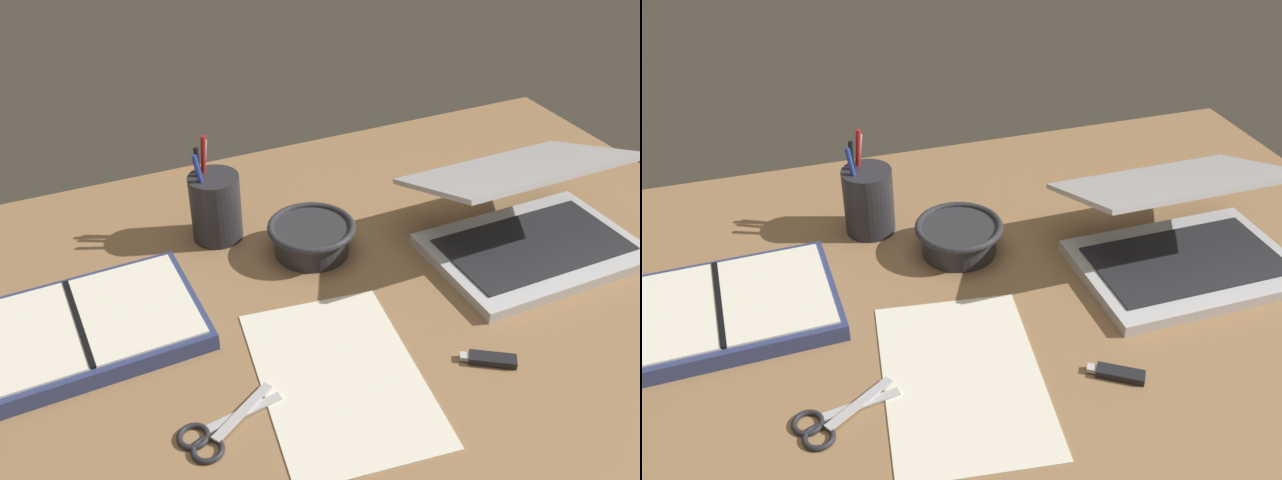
# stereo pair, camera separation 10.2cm
# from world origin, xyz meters

# --- Properties ---
(desk_top) EXTENTS (1.40, 1.00, 0.02)m
(desk_top) POSITION_xyz_m (0.00, 0.00, 0.01)
(desk_top) COLOR #936D47
(desk_top) RESTS_ON ground
(laptop) EXTENTS (0.32, 0.28, 0.16)m
(laptop) POSITION_xyz_m (0.32, 0.02, 0.07)
(laptop) COLOR silver
(laptop) RESTS_ON desk_top
(bowl) EXTENTS (0.14, 0.14, 0.05)m
(bowl) POSITION_xyz_m (0.01, 0.15, 0.05)
(bowl) COLOR #2D2D33
(bowl) RESTS_ON desk_top
(pen_cup) EXTENTS (0.08, 0.08, 0.17)m
(pen_cup) POSITION_xyz_m (-0.11, 0.25, 0.08)
(pen_cup) COLOR #28282D
(pen_cup) RESTS_ON desk_top
(planner) EXTENTS (0.32, 0.22, 0.03)m
(planner) POSITION_xyz_m (-0.35, 0.10, 0.03)
(planner) COLOR navy
(planner) RESTS_ON desk_top
(scissors) EXTENTS (0.13, 0.09, 0.01)m
(scissors) POSITION_xyz_m (-0.24, -0.14, 0.02)
(scissors) COLOR #B7B7BC
(scissors) RESTS_ON desk_top
(paper_sheet_front) EXTENTS (0.23, 0.32, 0.00)m
(paper_sheet_front) POSITION_xyz_m (-0.06, -0.11, 0.02)
(paper_sheet_front) COLOR silver
(paper_sheet_front) RESTS_ON desk_top
(usb_drive) EXTENTS (0.07, 0.05, 0.01)m
(usb_drive) POSITION_xyz_m (0.13, -0.17, 0.02)
(usb_drive) COLOR black
(usb_drive) RESTS_ON desk_top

